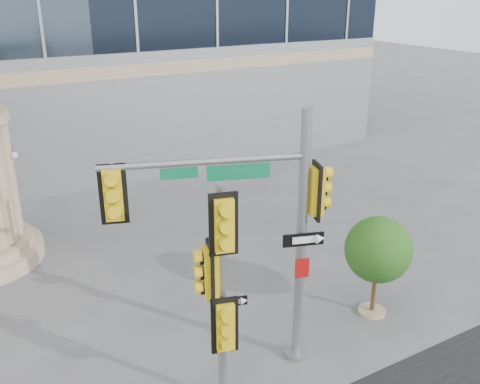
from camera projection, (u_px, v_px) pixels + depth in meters
ground at (268, 351)px, 13.77m from camera, size 120.00×120.00×0.00m
main_signal_pole at (253, 217)px, 11.95m from camera, size 4.77×1.99×6.38m
secondary_signal_pole at (220, 286)px, 10.87m from camera, size 0.91×0.82×5.25m
street_tree at (378, 252)px, 14.72m from camera, size 1.89×1.84×2.94m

